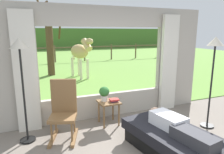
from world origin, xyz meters
name	(u,v)px	position (x,y,z in m)	size (l,w,h in m)	color
back_wall_with_window	(105,65)	(0.00, 2.26, 1.25)	(5.20, 0.12, 2.55)	#ADA599
curtain_panel_left	(26,73)	(-1.69, 2.12, 1.20)	(0.44, 0.10, 2.40)	silver
curtain_panel_right	(169,64)	(1.69, 2.12, 1.20)	(0.44, 0.10, 2.40)	silver
outdoor_pasture_lawn	(53,60)	(0.00, 13.16, 0.01)	(36.00, 21.68, 0.02)	olive
distant_hill_ridge	(42,39)	(0.00, 23.00, 1.20)	(36.00, 2.00, 2.40)	#436A2C
recliner_sofa	(172,142)	(0.48, 0.32, 0.22)	(1.16, 1.82, 0.42)	black
reclining_person	(176,126)	(0.48, 0.27, 0.52)	(0.43, 1.44, 0.22)	silver
rocking_chair	(64,110)	(-1.08, 1.57, 0.55)	(0.65, 0.79, 1.12)	brown
side_table	(109,105)	(-0.08, 1.79, 0.43)	(0.44, 0.44, 0.52)	brown
potted_plant	(104,93)	(-0.16, 1.85, 0.70)	(0.22, 0.22, 0.32)	silver
book_stack	(114,100)	(0.02, 1.73, 0.56)	(0.21, 0.16, 0.06)	#59336B
floor_lamp_left	(20,59)	(-1.75, 1.67, 1.53)	(0.32, 0.32, 1.89)	black
floor_lamp_right	(214,55)	(1.84, 0.88, 1.53)	(0.32, 0.32, 1.90)	black
horse	(80,52)	(0.45, 6.56, 1.16)	(0.82, 1.82, 1.73)	tan
pasture_tree	(50,40)	(-0.68, 7.68, 1.63)	(1.21, 1.20, 3.39)	#4C3823
pasture_fence_line	(55,51)	(0.00, 11.86, 0.74)	(16.10, 0.10, 1.10)	brown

